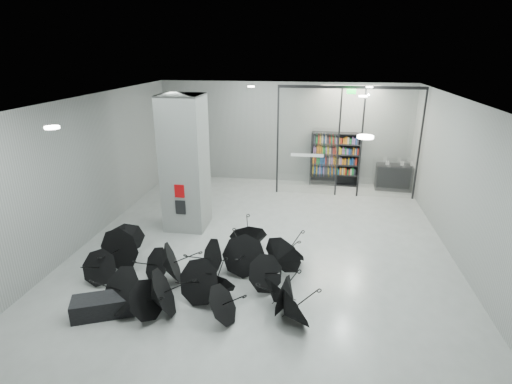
# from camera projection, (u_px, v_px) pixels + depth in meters

# --- Properties ---
(room) EXTENTS (14.00, 14.02, 4.01)m
(room) POSITION_uv_depth(u_px,v_px,m) (259.00, 156.00, 9.29)
(room) COLOR gray
(room) RESTS_ON ground
(column) EXTENTS (1.20, 1.20, 4.00)m
(column) POSITION_uv_depth(u_px,v_px,m) (185.00, 163.00, 11.79)
(column) COLOR slate
(column) RESTS_ON ground
(fire_cabinet) EXTENTS (0.28, 0.04, 0.38)m
(fire_cabinet) POSITION_uv_depth(u_px,v_px,m) (179.00, 191.00, 11.43)
(fire_cabinet) COLOR #A50A07
(fire_cabinet) RESTS_ON column
(info_panel) EXTENTS (0.30, 0.03, 0.42)m
(info_panel) POSITION_uv_depth(u_px,v_px,m) (181.00, 207.00, 11.60)
(info_panel) COLOR black
(info_panel) RESTS_ON column
(exit_sign) EXTENTS (0.30, 0.06, 0.15)m
(exit_sign) POSITION_uv_depth(u_px,v_px,m) (351.00, 92.00, 13.56)
(exit_sign) COLOR #0CE533
(exit_sign) RESTS_ON room
(glass_partition) EXTENTS (5.06, 0.08, 4.00)m
(glass_partition) POSITION_uv_depth(u_px,v_px,m) (347.00, 138.00, 14.30)
(glass_partition) COLOR silver
(glass_partition) RESTS_ON ground
(bench) EXTENTS (1.36, 0.99, 0.40)m
(bench) POSITION_uv_depth(u_px,v_px,m) (104.00, 306.00, 8.23)
(bench) COLOR black
(bench) RESTS_ON ground
(bookshelf) EXTENTS (1.94, 0.46, 2.12)m
(bookshelf) POSITION_uv_depth(u_px,v_px,m) (335.00, 159.00, 15.88)
(bookshelf) COLOR black
(bookshelf) RESTS_ON ground
(shop_counter) EXTENTS (1.67, 0.76, 0.98)m
(shop_counter) POSITION_uv_depth(u_px,v_px,m) (397.00, 177.00, 15.49)
(shop_counter) COLOR black
(shop_counter) RESTS_ON ground
(umbrella_cluster) EXTENTS (5.61, 4.28, 1.31)m
(umbrella_cluster) POSITION_uv_depth(u_px,v_px,m) (202.00, 274.00, 9.20)
(umbrella_cluster) COLOR black
(umbrella_cluster) RESTS_ON ground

